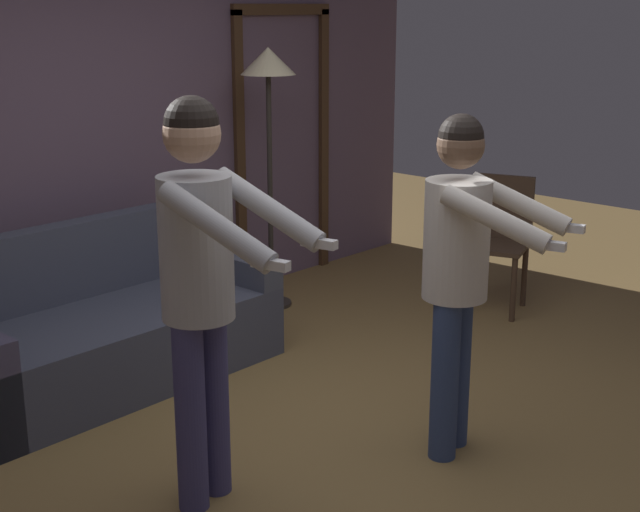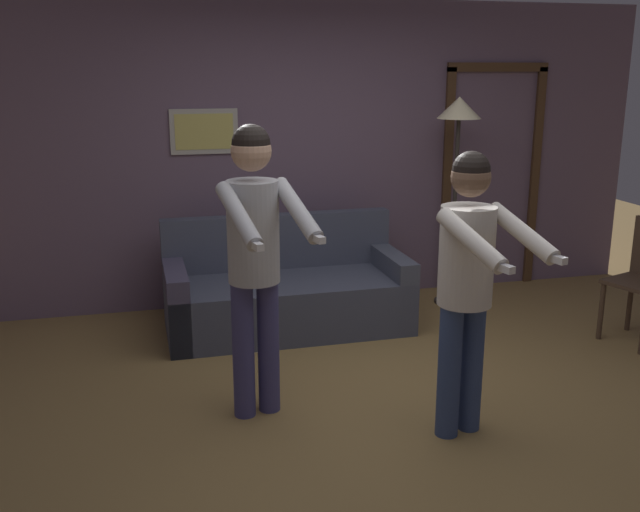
{
  "view_description": "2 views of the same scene",
  "coord_description": "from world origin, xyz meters",
  "px_view_note": "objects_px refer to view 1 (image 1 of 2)",
  "views": [
    {
      "loc": [
        -2.94,
        -2.54,
        2.06
      ],
      "look_at": [
        -0.35,
        -0.14,
        1.07
      ],
      "focal_mm": 50.0,
      "sensor_mm": 36.0,
      "label": 1
    },
    {
      "loc": [
        -1.35,
        -3.77,
        2.03
      ],
      "look_at": [
        -0.45,
        -0.21,
        1.06
      ],
      "focal_mm": 40.0,
      "sensor_mm": 36.0,
      "label": 2
    }
  ],
  "objects_px": {
    "couch": "(107,333)",
    "dining_chair_distant": "(498,234)",
    "torchiere_lamp": "(269,88)",
    "person_standing_left": "(201,266)",
    "person_standing_right": "(460,257)"
  },
  "relations": [
    {
      "from": "torchiere_lamp",
      "to": "person_standing_left",
      "type": "height_order",
      "value": "torchiere_lamp"
    },
    {
      "from": "couch",
      "to": "torchiere_lamp",
      "type": "distance_m",
      "value": 2.01
    },
    {
      "from": "couch",
      "to": "dining_chair_distant",
      "type": "height_order",
      "value": "dining_chair_distant"
    },
    {
      "from": "person_standing_left",
      "to": "dining_chair_distant",
      "type": "bearing_deg",
      "value": 9.05
    },
    {
      "from": "dining_chair_distant",
      "to": "person_standing_right",
      "type": "bearing_deg",
      "value": -153.17
    },
    {
      "from": "torchiere_lamp",
      "to": "person_standing_right",
      "type": "xyz_separation_m",
      "value": [
        -0.93,
        -2.19,
        -0.57
      ]
    },
    {
      "from": "couch",
      "to": "dining_chair_distant",
      "type": "xyz_separation_m",
      "value": [
        2.6,
        -0.93,
        0.25
      ]
    },
    {
      "from": "torchiere_lamp",
      "to": "dining_chair_distant",
      "type": "height_order",
      "value": "torchiere_lamp"
    },
    {
      "from": "couch",
      "to": "person_standing_left",
      "type": "bearing_deg",
      "value": -108.1
    },
    {
      "from": "person_standing_left",
      "to": "person_standing_right",
      "type": "xyz_separation_m",
      "value": [
        1.08,
        -0.52,
        -0.09
      ]
    },
    {
      "from": "person_standing_right",
      "to": "torchiere_lamp",
      "type": "bearing_deg",
      "value": 67.11
    },
    {
      "from": "person_standing_left",
      "to": "dining_chair_distant",
      "type": "height_order",
      "value": "person_standing_left"
    },
    {
      "from": "couch",
      "to": "person_standing_left",
      "type": "xyz_separation_m",
      "value": [
        -0.46,
        -1.42,
        0.78
      ]
    },
    {
      "from": "person_standing_right",
      "to": "couch",
      "type": "bearing_deg",
      "value": 107.71
    },
    {
      "from": "person_standing_right",
      "to": "dining_chair_distant",
      "type": "relative_size",
      "value": 1.74
    }
  ]
}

